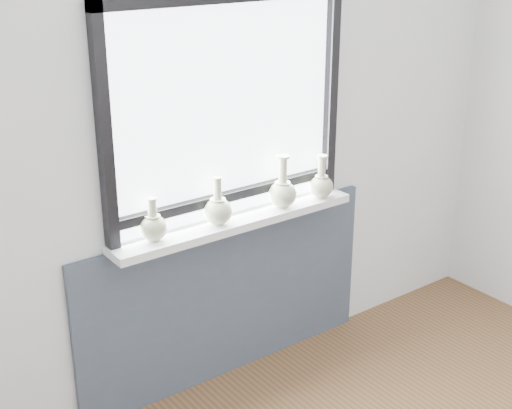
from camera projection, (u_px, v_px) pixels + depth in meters
back_wall at (223, 133)px, 3.36m from camera, size 3.60×0.02×2.60m
apron_panel at (229, 298)px, 3.66m from camera, size 1.70×0.03×0.86m
windowsill at (236, 222)px, 3.44m from camera, size 1.32×0.18×0.04m
window at (227, 105)px, 3.28m from camera, size 1.30×0.06×1.05m
vase_a at (153, 226)px, 3.17m from camera, size 0.13×0.13×0.20m
vase_b at (218, 209)px, 3.34m from camera, size 0.14×0.14×0.23m
vase_c at (283, 191)px, 3.54m from camera, size 0.14×0.14×0.27m
vase_d at (321, 184)px, 3.67m from camera, size 0.12×0.12×0.23m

